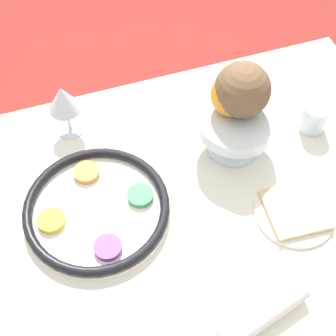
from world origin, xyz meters
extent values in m
plane|color=maroon|center=(0.00, 0.00, 0.00)|extent=(8.00, 8.00, 0.00)
cube|color=silver|center=(0.00, 0.00, 0.37)|extent=(1.28, 0.81, 0.75)
cylinder|color=white|center=(-0.10, 0.06, 0.75)|extent=(0.30, 0.30, 0.01)
torus|color=black|center=(-0.10, 0.06, 0.77)|extent=(0.30, 0.30, 0.02)
cylinder|color=#33934C|center=(-0.01, 0.06, 0.76)|extent=(0.06, 0.06, 0.01)
cylinder|color=orange|center=(-0.10, 0.16, 0.76)|extent=(0.06, 0.06, 0.01)
cylinder|color=gold|center=(-0.20, 0.06, 0.76)|extent=(0.06, 0.06, 0.01)
cylinder|color=#844299|center=(-0.10, -0.03, 0.76)|extent=(0.06, 0.06, 0.01)
cylinder|color=silver|center=(-0.11, 0.31, 0.75)|extent=(0.06, 0.06, 0.00)
cylinder|color=silver|center=(-0.11, 0.31, 0.78)|extent=(0.01, 0.01, 0.07)
cone|color=silver|center=(-0.11, 0.31, 0.85)|extent=(0.07, 0.07, 0.06)
cylinder|color=silver|center=(0.23, 0.13, 0.75)|extent=(0.11, 0.11, 0.01)
cylinder|color=silver|center=(0.23, 0.13, 0.79)|extent=(0.03, 0.03, 0.07)
cylinder|color=silver|center=(0.23, 0.13, 0.84)|extent=(0.18, 0.18, 0.03)
sphere|color=orange|center=(0.22, 0.16, 0.90)|extent=(0.09, 0.09, 0.09)
sphere|color=brown|center=(0.24, 0.15, 0.91)|extent=(0.12, 0.12, 0.12)
cylinder|color=silver|center=(0.29, -0.07, 0.75)|extent=(0.17, 0.17, 0.01)
cube|color=#D1B784|center=(0.29, -0.07, 0.76)|extent=(0.13, 0.13, 0.01)
cylinder|color=white|center=(0.13, -0.25, 0.77)|extent=(0.19, 0.09, 0.04)
cylinder|color=silver|center=(0.43, 0.13, 0.78)|extent=(0.06, 0.06, 0.07)
camera|label=1|loc=(-0.12, -0.45, 1.59)|focal=50.00mm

